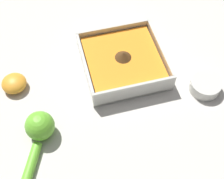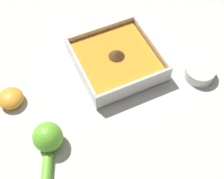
% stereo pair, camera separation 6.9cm
% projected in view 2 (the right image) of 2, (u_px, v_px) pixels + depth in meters
% --- Properties ---
extents(ground_plane, '(4.00, 4.00, 0.00)m').
position_uv_depth(ground_plane, '(111.00, 68.00, 0.76)').
color(ground_plane, beige).
extents(square_dish, '(0.19, 0.19, 0.05)m').
position_uv_depth(square_dish, '(117.00, 61.00, 0.74)').
color(square_dish, silver).
rests_on(square_dish, ground_plane).
extents(spice_bowl, '(0.07, 0.07, 0.03)m').
position_uv_depth(spice_bowl, '(200.00, 72.00, 0.73)').
color(spice_bowl, silver).
rests_on(spice_bowl, ground_plane).
extents(lemon_squeezer, '(0.11, 0.21, 0.06)m').
position_uv_depth(lemon_squeezer, '(47.00, 148.00, 0.61)').
color(lemon_squeezer, '#6BC633').
rests_on(lemon_squeezer, ground_plane).
extents(lemon_half, '(0.06, 0.06, 0.03)m').
position_uv_depth(lemon_half, '(11.00, 98.00, 0.69)').
color(lemon_half, orange).
rests_on(lemon_half, ground_plane).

